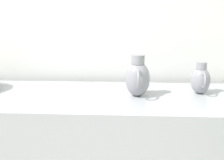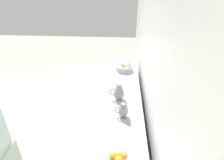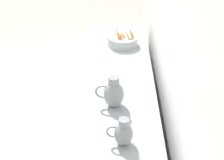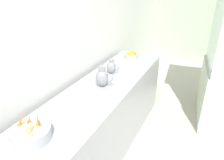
% 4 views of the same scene
% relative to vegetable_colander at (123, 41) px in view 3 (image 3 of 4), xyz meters
% --- Properties ---
extents(tile_wall_left, '(0.10, 7.88, 3.00)m').
position_rel_vegetable_colander_xyz_m(tile_wall_left, '(-0.38, 1.44, 0.53)').
color(tile_wall_left, white).
rests_on(tile_wall_left, ground_plane).
extents(prep_counter, '(0.68, 3.05, 0.92)m').
position_rel_vegetable_colander_xyz_m(prep_counter, '(0.07, 0.94, -0.51)').
color(prep_counter, '#9EA0A5').
rests_on(prep_counter, ground_plane).
extents(vegetable_colander, '(0.31, 0.31, 0.21)m').
position_rel_vegetable_colander_xyz_m(vegetable_colander, '(0.00, 0.00, 0.00)').
color(vegetable_colander, '#ADAFB5').
rests_on(vegetable_colander, prep_counter).
extents(metal_pitcher_tall, '(0.21, 0.15, 0.25)m').
position_rel_vegetable_colander_xyz_m(metal_pitcher_tall, '(0.07, 1.06, 0.06)').
color(metal_pitcher_tall, gray).
rests_on(metal_pitcher_tall, prep_counter).
extents(metal_pitcher_short, '(0.17, 0.12, 0.20)m').
position_rel_vegetable_colander_xyz_m(metal_pitcher_short, '(-0.00, 1.46, 0.04)').
color(metal_pitcher_short, gray).
rests_on(metal_pitcher_short, prep_counter).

